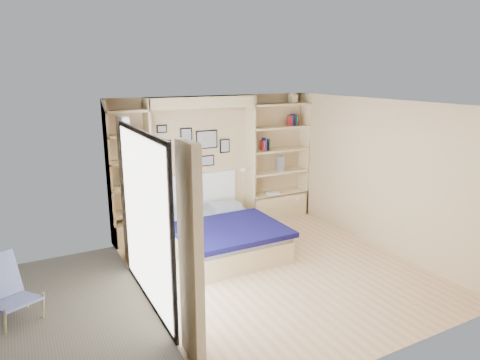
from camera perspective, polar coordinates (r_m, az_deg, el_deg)
ground at (r=6.66m, az=4.92°, el=-11.82°), size 4.50×4.50×0.00m
room_shell at (r=7.37m, az=-3.85°, el=-0.26°), size 4.50×4.50×4.50m
bed at (r=7.24m, az=-2.59°, el=-7.23°), size 1.70×2.20×1.07m
photo_gallery at (r=7.87m, az=-6.47°, el=4.54°), size 1.48×0.02×0.82m
reading_lamps at (r=7.82m, az=-4.73°, el=0.76°), size 1.92×0.12×0.15m
shelf_decor at (r=8.43m, az=4.12°, el=5.87°), size 3.50×0.23×2.03m
deck at (r=5.80m, az=-28.33°, el=-17.90°), size 3.20×4.00×0.05m
deck_chair at (r=6.01m, az=-28.55°, el=-12.74°), size 0.73×0.89×0.78m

